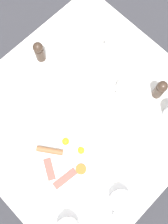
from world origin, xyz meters
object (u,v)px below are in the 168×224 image
Objects in this scene: teacup_with_saucer_right at (120,201)px; creamer_jug at (122,87)px; knife_by_plate at (140,140)px; fork_by_plate at (41,84)px; teapot_far at (91,52)px; breakfast_plate at (65,159)px; salt_grinder at (39,51)px; pepper_grinder at (160,89)px.

creamer_jug is at bearing -138.13° from teacup_with_saucer_right.
creamer_jug is 0.36× the size of knife_by_plate.
teapot_far is at bearing 166.00° from fork_by_plate.
breakfast_plate is 1.61× the size of fork_by_plate.
teacup_with_saucer_right is at bearing 73.52° from salt_grinder.
breakfast_plate is at bearing 6.69° from creamer_jug.
teacup_with_saucer_right is 0.61m from fork_by_plate.
fork_by_plate is (0.26, -0.06, -0.05)m from teapot_far.
teapot_far is 0.45m from knife_by_plate.
fork_by_plate is at bearing -75.17° from knife_by_plate.
pepper_grinder is 0.53m from fork_by_plate.
teapot_far reaches higher than teacup_with_saucer_right.
teapot_far reaches higher than fork_by_plate.
knife_by_plate is at bearing 149.28° from breakfast_plate.
teacup_with_saucer_right is at bearing 61.78° from teapot_far.
teapot_far reaches higher than breakfast_plate.
salt_grinder reaches higher than creamer_jug.
creamer_jug is at bearing 92.78° from teapot_far.
breakfast_plate is 0.49m from teapot_far.
breakfast_plate is at bearing 64.76° from fork_by_plate.
salt_grinder is 0.56× the size of knife_by_plate.
teacup_with_saucer_right is at bearing 23.29° from pepper_grinder.
teacup_with_saucer_right reaches higher than knife_by_plate.
pepper_grinder is at bearing -156.71° from teacup_with_saucer_right.
knife_by_plate is at bearing 23.10° from pepper_grinder.
fork_by_plate is (0.34, -0.40, -0.06)m from pepper_grinder.
teacup_with_saucer_right is 0.77× the size of fork_by_plate.
breakfast_plate is at bearing 38.89° from teapot_far.
teapot_far is 0.23m from salt_grinder.
teapot_far is 0.35m from pepper_grinder.
knife_by_plate is (0.13, 0.43, -0.05)m from teapot_far.
pepper_grinder reaches higher than teacup_with_saucer_right.
teacup_with_saucer_right reaches higher than fork_by_plate.
pepper_grinder is at bearing 170.87° from breakfast_plate.
knife_by_plate is (-0.13, 0.49, 0.00)m from fork_by_plate.
creamer_jug is (0.01, 0.21, -0.03)m from teapot_far.
salt_grinder reaches higher than knife_by_plate.
breakfast_plate is at bearing -81.71° from teacup_with_saucer_right.
creamer_jug is 0.16m from pepper_grinder.
pepper_grinder reaches higher than breakfast_plate.
teapot_far is at bearing -106.72° from knife_by_plate.
pepper_grinder reaches higher than fork_by_plate.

